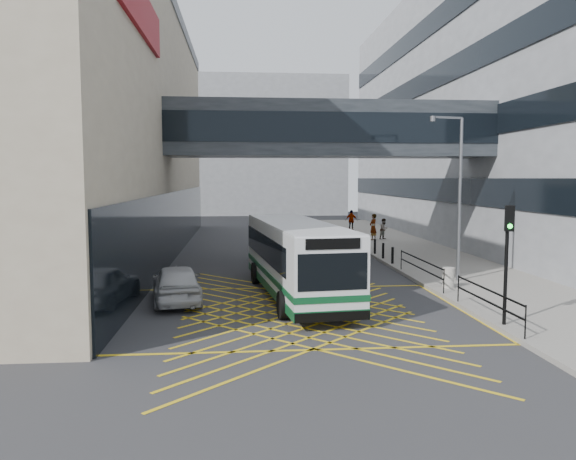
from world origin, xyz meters
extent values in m
plane|color=#333335|center=(0.00, 0.00, 0.00)|extent=(120.00, 120.00, 0.00)
cube|color=black|center=(-5.96, 16.00, 2.00)|extent=(0.10, 41.50, 4.00)
cube|color=maroon|center=(-5.92, 4.00, 11.50)|extent=(0.18, 9.00, 1.80)
cube|color=gray|center=(-5.96, 16.00, 15.60)|extent=(0.12, 41.50, 0.80)
cube|color=gray|center=(24.00, 24.00, 10.00)|extent=(24.00, 44.00, 20.00)
cube|color=black|center=(11.96, 24.00, 4.00)|extent=(0.10, 43.50, 1.60)
cube|color=black|center=(11.96, 24.00, 8.00)|extent=(0.10, 43.50, 1.60)
cube|color=black|center=(11.96, 24.00, 12.00)|extent=(0.10, 43.50, 1.60)
cube|color=black|center=(11.96, 24.00, 16.00)|extent=(0.10, 43.50, 1.60)
cube|color=gray|center=(-2.00, 60.00, 9.00)|extent=(28.00, 16.00, 18.00)
cube|color=#2D3237|center=(3.00, 12.00, 7.50)|extent=(20.00, 4.00, 3.00)
cube|color=black|center=(3.00, 9.98, 7.50)|extent=(19.50, 0.06, 1.60)
cube|color=black|center=(3.00, 14.02, 7.50)|extent=(19.50, 0.06, 1.60)
cube|color=gray|center=(9.00, 15.00, 0.08)|extent=(6.00, 54.00, 0.16)
cube|color=gold|center=(0.00, 0.00, 0.00)|extent=(12.00, 9.00, 0.01)
cube|color=silver|center=(0.21, 2.63, 1.66)|extent=(3.63, 10.93, 2.63)
cube|color=#0E4623|center=(0.21, 2.63, 0.51)|extent=(3.67, 10.98, 0.33)
cube|color=#0E4623|center=(0.21, 2.63, 1.02)|extent=(3.69, 10.98, 0.21)
cube|color=black|center=(0.14, 3.21, 2.00)|extent=(3.53, 9.58, 1.02)
cube|color=black|center=(0.81, -2.68, 1.90)|extent=(2.24, 0.33, 1.17)
cube|color=black|center=(0.81, -2.70, 2.78)|extent=(1.75, 0.26, 0.34)
cube|color=silver|center=(0.21, 2.63, 2.98)|extent=(3.60, 10.83, 0.10)
cube|color=black|center=(0.81, -2.70, 0.49)|extent=(2.43, 0.37, 0.29)
cube|color=black|center=(-0.39, 7.96, 0.49)|extent=(2.43, 0.37, 0.29)
cylinder|color=black|center=(-0.62, -1.00, 0.49)|extent=(0.38, 1.00, 0.98)
cylinder|color=black|center=(1.83, -0.72, 0.49)|extent=(0.38, 1.00, 0.98)
cylinder|color=black|center=(-1.36, 5.59, 0.49)|extent=(0.38, 1.00, 0.98)
cylinder|color=black|center=(1.08, 5.87, 0.49)|extent=(0.38, 1.00, 0.98)
imported|color=#B9B9BB|center=(-4.50, 1.99, 0.76)|extent=(2.70, 5.06, 1.53)
imported|color=black|center=(0.11, 10.33, 0.76)|extent=(2.38, 5.01, 1.52)
imported|color=gray|center=(3.72, 17.26, 0.63)|extent=(2.33, 4.25, 1.25)
cylinder|color=black|center=(6.32, -2.87, 1.77)|extent=(0.14, 0.14, 3.21)
cube|color=black|center=(6.27, -3.07, 3.56)|extent=(0.30, 0.22, 0.80)
sphere|color=#19E533|center=(6.25, -3.17, 3.33)|extent=(0.18, 0.18, 0.15)
cylinder|color=slate|center=(7.82, 4.74, 3.81)|extent=(0.17, 0.17, 7.30)
cube|color=slate|center=(7.11, 4.60, 7.46)|extent=(1.45, 0.39, 0.09)
cylinder|color=slate|center=(6.39, 4.45, 7.39)|extent=(0.30, 0.30, 0.23)
cylinder|color=#ADA89E|center=(6.78, 3.15, 0.59)|extent=(0.49, 0.49, 0.86)
cube|color=black|center=(6.15, -2.00, 1.11)|extent=(0.05, 5.00, 0.05)
cube|color=black|center=(6.15, -2.00, 0.71)|extent=(0.05, 5.00, 0.05)
cube|color=black|center=(6.15, 5.00, 1.11)|extent=(0.05, 6.00, 0.05)
cube|color=black|center=(6.15, 5.00, 0.71)|extent=(0.05, 6.00, 0.05)
cylinder|color=black|center=(6.15, -4.50, 0.66)|extent=(0.04, 0.04, 1.00)
cylinder|color=black|center=(6.15, 0.50, 0.66)|extent=(0.04, 0.04, 1.00)
cylinder|color=black|center=(6.15, 2.00, 0.66)|extent=(0.04, 0.04, 1.00)
cylinder|color=black|center=(6.15, 8.00, 0.66)|extent=(0.04, 0.04, 1.00)
cylinder|color=black|center=(6.25, 10.00, 0.61)|extent=(0.14, 0.14, 0.90)
cylinder|color=black|center=(6.25, 12.00, 0.61)|extent=(0.14, 0.14, 0.90)
cylinder|color=black|center=(6.25, 14.00, 0.61)|extent=(0.14, 0.14, 0.90)
cylinder|color=black|center=(6.25, 16.00, 0.61)|extent=(0.14, 0.14, 0.90)
cylinder|color=black|center=(6.25, 18.00, 0.61)|extent=(0.14, 0.14, 0.90)
cylinder|color=black|center=(6.25, 20.00, 0.61)|extent=(0.14, 0.14, 0.90)
imported|color=gray|center=(7.95, 21.53, 1.14)|extent=(0.95, 0.95, 1.97)
imported|color=gray|center=(8.91, 21.99, 0.95)|extent=(0.89, 0.80, 1.58)
imported|color=gray|center=(7.81, 29.00, 1.08)|extent=(1.21, 0.96, 1.84)
camera|label=1|loc=(-2.06, -19.72, 4.80)|focal=35.00mm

